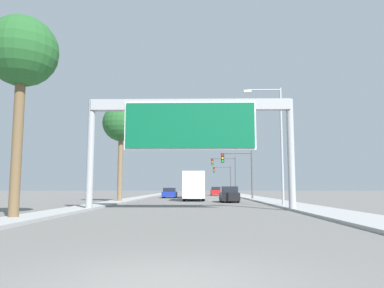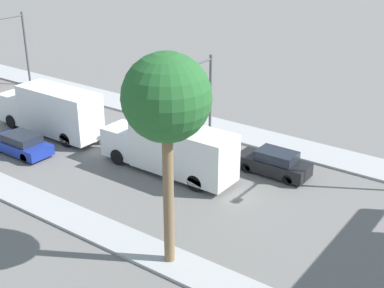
# 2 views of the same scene
# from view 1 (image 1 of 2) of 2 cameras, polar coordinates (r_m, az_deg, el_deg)

# --- Properties ---
(ground_plane) EXTENTS (300.00, 300.00, 0.00)m
(ground_plane) POSITION_cam_1_polar(r_m,az_deg,el_deg) (6.13, -4.68, -20.43)
(ground_plane) COLOR slate
(sidewalk_right) EXTENTS (3.00, 120.00, 0.15)m
(sidewalk_right) POSITION_cam_1_polar(r_m,az_deg,el_deg) (66.32, 7.38, -7.73)
(sidewalk_right) COLOR #A5A5A5
(sidewalk_right) RESTS_ON ground
(median_strip_left) EXTENTS (2.00, 120.00, 0.15)m
(median_strip_left) POSITION_cam_1_polar(r_m,az_deg,el_deg) (66.40, -5.71, -7.75)
(median_strip_left) COLOR #A5A5A5
(median_strip_left) RESTS_ON ground
(sign_gantry) EXTENTS (13.35, 0.73, 7.14)m
(sign_gantry) POSITION_cam_1_polar(r_m,az_deg,el_deg) (24.14, -0.29, 3.16)
(sign_gantry) COLOR #9EA0A5
(sign_gantry) RESTS_ON ground
(car_mid_center) EXTENTS (1.75, 4.30, 1.51)m
(car_mid_center) POSITION_cam_1_polar(r_m,az_deg,el_deg) (67.55, 3.62, -7.21)
(car_mid_center) COLOR red
(car_mid_center) RESTS_ON ground
(car_near_left) EXTENTS (1.73, 4.48, 1.53)m
(car_near_left) POSITION_cam_1_polar(r_m,az_deg,el_deg) (37.20, 5.66, -7.71)
(car_near_left) COLOR black
(car_near_left) RESTS_ON ground
(car_far_center) EXTENTS (1.85, 4.51, 1.37)m
(car_far_center) POSITION_cam_1_polar(r_m,az_deg,el_deg) (52.08, -3.41, -7.47)
(car_far_center) COLOR navy
(car_far_center) RESTS_ON ground
(truck_box_primary) EXTENTS (2.32, 8.79, 3.47)m
(truck_box_primary) POSITION_cam_1_polar(r_m,az_deg,el_deg) (52.82, 0.48, -6.27)
(truck_box_primary) COLOR white
(truck_box_primary) RESTS_ON ground
(truck_box_secondary) EXTENTS (2.30, 8.99, 3.12)m
(truck_box_secondary) POSITION_cam_1_polar(r_m,az_deg,el_deg) (42.13, 0.32, -6.42)
(truck_box_secondary) COLOR white
(truck_box_secondary) RESTS_ON ground
(traffic_light_near_intersection) EXTENTS (3.81, 0.32, 5.72)m
(traffic_light_near_intersection) POSITION_cam_1_polar(r_m,az_deg,el_deg) (44.26, 7.52, -3.45)
(traffic_light_near_intersection) COLOR #4C4C4F
(traffic_light_near_intersection) RESTS_ON ground
(traffic_light_mid_block) EXTENTS (4.39, 0.32, 6.63)m
(traffic_light_mid_block) POSITION_cam_1_polar(r_m,az_deg,el_deg) (64.17, 5.45, -3.89)
(traffic_light_mid_block) COLOR #4C4C4F
(traffic_light_mid_block) RESTS_ON ground
(traffic_light_far_intersection) EXTENTS (3.65, 0.32, 5.69)m
(traffic_light_far_intersection) POSITION_cam_1_polar(r_m,az_deg,el_deg) (74.12, 4.99, -4.75)
(traffic_light_far_intersection) COLOR #4C4C4F
(traffic_light_far_intersection) RESTS_ON ground
(palm_tree_foreground) EXTENTS (3.32, 3.32, 9.47)m
(palm_tree_foreground) POSITION_cam_1_polar(r_m,az_deg,el_deg) (19.69, -24.49, 12.29)
(palm_tree_foreground) COLOR brown
(palm_tree_foreground) RESTS_ON ground
(palm_tree_background) EXTENTS (3.66, 3.66, 9.67)m
(palm_tree_background) POSITION_cam_1_polar(r_m,az_deg,el_deg) (37.97, -10.76, 2.98)
(palm_tree_background) COLOR brown
(palm_tree_background) RESTS_ON ground
(street_lamp_right) EXTENTS (2.92, 0.28, 9.08)m
(street_lamp_right) POSITION_cam_1_polar(r_m,az_deg,el_deg) (29.17, 12.79, 1.28)
(street_lamp_right) COLOR #9EA0A5
(street_lamp_right) RESTS_ON ground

